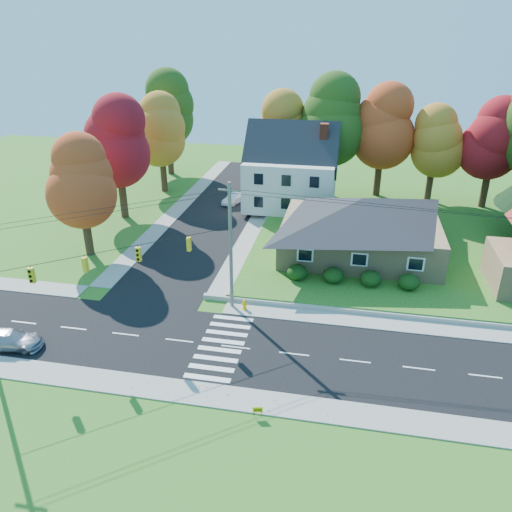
{
  "coord_description": "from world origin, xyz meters",
  "views": [
    {
      "loc": [
        6.74,
        -27.21,
        20.03
      ],
      "look_at": [
        -0.15,
        8.0,
        3.16
      ],
      "focal_mm": 35.0,
      "sensor_mm": 36.0,
      "label": 1
    }
  ],
  "objects_px": {
    "ranch_house": "(361,226)",
    "white_car": "(234,198)",
    "silver_sedan": "(10,339)",
    "fire_hydrant": "(245,305)"
  },
  "relations": [
    {
      "from": "silver_sedan",
      "to": "fire_hydrant",
      "type": "height_order",
      "value": "silver_sedan"
    },
    {
      "from": "silver_sedan",
      "to": "white_car",
      "type": "distance_m",
      "value": 32.8
    },
    {
      "from": "ranch_house",
      "to": "fire_hydrant",
      "type": "bearing_deg",
      "value": -127.29
    },
    {
      "from": "silver_sedan",
      "to": "white_car",
      "type": "xyz_separation_m",
      "value": [
        8.03,
        31.8,
        -0.02
      ]
    },
    {
      "from": "ranch_house",
      "to": "white_car",
      "type": "xyz_separation_m",
      "value": [
        -14.9,
        12.86,
        -2.63
      ]
    },
    {
      "from": "silver_sedan",
      "to": "white_car",
      "type": "height_order",
      "value": "silver_sedan"
    },
    {
      "from": "ranch_house",
      "to": "silver_sedan",
      "type": "xyz_separation_m",
      "value": [
        -22.94,
        -18.94,
        -2.61
      ]
    },
    {
      "from": "ranch_house",
      "to": "fire_hydrant",
      "type": "xyz_separation_m",
      "value": [
        -8.44,
        -11.08,
        -2.86
      ]
    },
    {
      "from": "ranch_house",
      "to": "white_car",
      "type": "distance_m",
      "value": 19.86
    },
    {
      "from": "ranch_house",
      "to": "white_car",
      "type": "height_order",
      "value": "ranch_house"
    }
  ]
}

